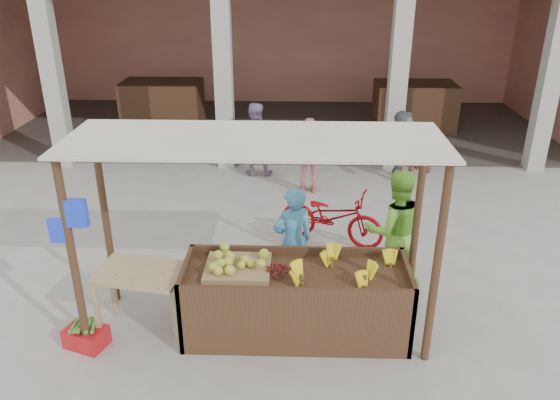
{
  "coord_description": "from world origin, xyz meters",
  "views": [
    {
      "loc": [
        0.48,
        -5.36,
        4.12
      ],
      "look_at": [
        0.28,
        1.2,
        1.18
      ],
      "focal_mm": 35.0,
      "sensor_mm": 36.0,
      "label": 1
    }
  ],
  "objects_px": {
    "vendor_green": "(395,228)",
    "motorcycle": "(332,215)",
    "fruit_stall": "(296,303)",
    "vendor_blue": "(293,238)",
    "red_crate": "(86,337)",
    "side_table": "(141,281)"
  },
  "relations": [
    {
      "from": "vendor_green",
      "to": "motorcycle",
      "type": "distance_m",
      "value": 1.52
    },
    {
      "from": "fruit_stall",
      "to": "vendor_blue",
      "type": "bearing_deg",
      "value": 93.03
    },
    {
      "from": "vendor_blue",
      "to": "vendor_green",
      "type": "xyz_separation_m",
      "value": [
        1.33,
        0.16,
        0.09
      ]
    },
    {
      "from": "red_crate",
      "to": "motorcycle",
      "type": "relative_size",
      "value": 0.26
    },
    {
      "from": "red_crate",
      "to": "motorcycle",
      "type": "distance_m",
      "value": 3.96
    },
    {
      "from": "vendor_green",
      "to": "motorcycle",
      "type": "bearing_deg",
      "value": -64.66
    },
    {
      "from": "red_crate",
      "to": "vendor_blue",
      "type": "bearing_deg",
      "value": 47.21
    },
    {
      "from": "fruit_stall",
      "to": "side_table",
      "type": "height_order",
      "value": "side_table"
    },
    {
      "from": "fruit_stall",
      "to": "side_table",
      "type": "distance_m",
      "value": 1.82
    },
    {
      "from": "red_crate",
      "to": "motorcycle",
      "type": "xyz_separation_m",
      "value": [
        2.95,
        2.61,
        0.34
      ]
    },
    {
      "from": "side_table",
      "to": "motorcycle",
      "type": "height_order",
      "value": "motorcycle"
    },
    {
      "from": "vendor_blue",
      "to": "motorcycle",
      "type": "xyz_separation_m",
      "value": [
        0.59,
        1.42,
        -0.35
      ]
    },
    {
      "from": "fruit_stall",
      "to": "red_crate",
      "type": "distance_m",
      "value": 2.45
    },
    {
      "from": "side_table",
      "to": "vendor_green",
      "type": "bearing_deg",
      "value": 28.13
    },
    {
      "from": "red_crate",
      "to": "motorcycle",
      "type": "height_order",
      "value": "motorcycle"
    },
    {
      "from": "fruit_stall",
      "to": "vendor_blue",
      "type": "xyz_separation_m",
      "value": [
        -0.05,
        0.86,
        0.4
      ]
    },
    {
      "from": "vendor_green",
      "to": "motorcycle",
      "type": "relative_size",
      "value": 1.03
    },
    {
      "from": "red_crate",
      "to": "vendor_green",
      "type": "distance_m",
      "value": 4.01
    },
    {
      "from": "red_crate",
      "to": "vendor_blue",
      "type": "height_order",
      "value": "vendor_blue"
    },
    {
      "from": "side_table",
      "to": "red_crate",
      "type": "relative_size",
      "value": 2.44
    },
    {
      "from": "red_crate",
      "to": "fruit_stall",
      "type": "bearing_deg",
      "value": 28.4
    },
    {
      "from": "side_table",
      "to": "motorcycle",
      "type": "relative_size",
      "value": 0.63
    }
  ]
}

